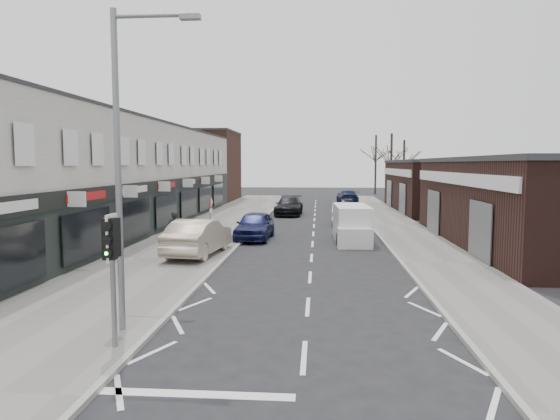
% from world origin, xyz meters
% --- Properties ---
extents(ground, '(160.00, 160.00, 0.00)m').
position_xyz_m(ground, '(0.00, 0.00, 0.00)').
color(ground, black).
rests_on(ground, ground).
extents(pavement_left, '(5.50, 64.00, 0.12)m').
position_xyz_m(pavement_left, '(-6.75, 22.00, 0.06)').
color(pavement_left, slate).
rests_on(pavement_left, ground).
extents(pavement_right, '(3.50, 64.00, 0.12)m').
position_xyz_m(pavement_right, '(5.75, 22.00, 0.06)').
color(pavement_right, slate).
rests_on(pavement_right, ground).
extents(shop_terrace_left, '(8.00, 41.00, 7.10)m').
position_xyz_m(shop_terrace_left, '(-13.50, 19.50, 3.55)').
color(shop_terrace_left, beige).
rests_on(shop_terrace_left, ground).
extents(brick_block_far, '(8.00, 10.00, 8.00)m').
position_xyz_m(brick_block_far, '(-13.50, 45.00, 4.00)').
color(brick_block_far, '#4C2B20').
rests_on(brick_block_far, ground).
extents(right_unit_near, '(10.00, 18.00, 4.50)m').
position_xyz_m(right_unit_near, '(12.50, 14.00, 2.25)').
color(right_unit_near, '#331A17').
rests_on(right_unit_near, ground).
extents(right_unit_far, '(10.00, 16.00, 4.50)m').
position_xyz_m(right_unit_far, '(12.50, 34.00, 2.25)').
color(right_unit_far, '#331A17').
rests_on(right_unit_far, ground).
extents(tree_far_a, '(3.60, 3.60, 8.00)m').
position_xyz_m(tree_far_a, '(9.00, 48.00, 0.00)').
color(tree_far_a, '#382D26').
rests_on(tree_far_a, ground).
extents(tree_far_b, '(3.60, 3.60, 7.50)m').
position_xyz_m(tree_far_b, '(11.50, 54.00, 0.00)').
color(tree_far_b, '#382D26').
rests_on(tree_far_b, ground).
extents(tree_far_c, '(3.60, 3.60, 8.50)m').
position_xyz_m(tree_far_c, '(8.50, 60.00, 0.00)').
color(tree_far_c, '#382D26').
rests_on(tree_far_c, ground).
extents(traffic_light, '(0.28, 0.60, 3.10)m').
position_xyz_m(traffic_light, '(-4.40, -2.02, 2.41)').
color(traffic_light, slate).
rests_on(traffic_light, pavement_left).
extents(street_lamp, '(2.23, 0.22, 8.00)m').
position_xyz_m(street_lamp, '(-4.53, -0.80, 4.62)').
color(street_lamp, slate).
rests_on(street_lamp, pavement_left).
extents(warning_sign, '(0.12, 0.80, 2.70)m').
position_xyz_m(warning_sign, '(-5.16, 12.00, 2.20)').
color(warning_sign, slate).
rests_on(warning_sign, pavement_left).
extents(white_van, '(2.00, 5.26, 2.03)m').
position_xyz_m(white_van, '(2.20, 15.14, 0.96)').
color(white_van, silver).
rests_on(white_van, ground).
extents(sedan_on_pavement, '(2.33, 5.29, 1.69)m').
position_xyz_m(sedan_on_pavement, '(-5.27, 9.76, 0.96)').
color(sedan_on_pavement, '#BCAC97').
rests_on(sedan_on_pavement, pavement_left).
extents(pedestrian, '(0.76, 0.56, 1.90)m').
position_xyz_m(pedestrian, '(-6.83, 11.16, 1.07)').
color(pedestrian, black).
rests_on(pedestrian, pavement_left).
extents(parked_car_left_a, '(2.12, 4.80, 1.61)m').
position_xyz_m(parked_car_left_a, '(-3.37, 15.53, 0.80)').
color(parked_car_left_a, '#161A46').
rests_on(parked_car_left_a, ground).
extents(parked_car_left_b, '(2.33, 5.46, 1.57)m').
position_xyz_m(parked_car_left_b, '(-2.20, 29.45, 0.78)').
color(parked_car_left_b, black).
rests_on(parked_car_left_b, ground).
extents(parked_car_right_a, '(1.95, 4.87, 1.57)m').
position_xyz_m(parked_car_right_a, '(2.20, 23.39, 0.79)').
color(parked_car_right_a, white).
rests_on(parked_car_right_a, ground).
extents(parked_car_right_b, '(1.79, 3.92, 1.30)m').
position_xyz_m(parked_car_right_b, '(2.87, 32.40, 0.65)').
color(parked_car_right_b, black).
rests_on(parked_car_right_b, ground).
extents(parked_car_right_c, '(2.35, 5.27, 1.50)m').
position_xyz_m(parked_car_right_c, '(3.50, 42.33, 0.75)').
color(parked_car_right_c, '#131B3B').
rests_on(parked_car_right_c, ground).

